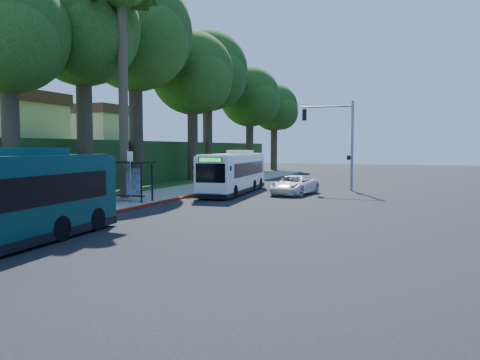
% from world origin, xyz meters
% --- Properties ---
extents(ground, '(140.00, 140.00, 0.00)m').
position_xyz_m(ground, '(0.00, 0.00, 0.00)').
color(ground, black).
rests_on(ground, ground).
extents(sidewalk, '(4.50, 70.00, 0.12)m').
position_xyz_m(sidewalk, '(-7.30, 0.00, 0.06)').
color(sidewalk, gray).
rests_on(sidewalk, ground).
extents(red_curb, '(0.25, 30.00, 0.13)m').
position_xyz_m(red_curb, '(-5.00, -4.00, 0.07)').
color(red_curb, '#9E1B11').
rests_on(red_curb, ground).
extents(grass_verge, '(8.00, 70.00, 0.06)m').
position_xyz_m(grass_verge, '(-13.00, 5.00, 0.03)').
color(grass_verge, '#234719').
rests_on(grass_verge, ground).
extents(bus_shelter, '(3.20, 1.51, 2.55)m').
position_xyz_m(bus_shelter, '(-7.26, -2.86, 1.81)').
color(bus_shelter, black).
rests_on(bus_shelter, ground).
extents(stop_sign_pole, '(0.35, 0.06, 3.17)m').
position_xyz_m(stop_sign_pole, '(-5.40, -5.00, 2.08)').
color(stop_sign_pole, gray).
rests_on(stop_sign_pole, ground).
extents(traffic_signal_pole, '(4.10, 0.30, 7.00)m').
position_xyz_m(traffic_signal_pole, '(3.78, 10.00, 4.42)').
color(traffic_signal_pole, gray).
rests_on(traffic_signal_pole, ground).
extents(palm_tree, '(4.20, 4.20, 14.40)m').
position_xyz_m(palm_tree, '(-8.20, -1.50, 12.38)').
color(palm_tree, '#4C3F2D').
rests_on(palm_tree, ground).
extents(hillside_backdrop, '(24.00, 60.00, 8.80)m').
position_xyz_m(hillside_backdrop, '(-26.30, 15.10, 2.44)').
color(hillside_backdrop, '#234719').
rests_on(hillside_backdrop, ground).
extents(tree_0, '(8.40, 8.00, 15.70)m').
position_xyz_m(tree_0, '(-12.40, -0.02, 11.20)').
color(tree_0, '#382B1E').
rests_on(tree_0, ground).
extents(tree_1, '(10.50, 10.00, 18.26)m').
position_xyz_m(tree_1, '(-13.37, 7.98, 12.73)').
color(tree_1, '#382B1E').
rests_on(tree_1, ground).
extents(tree_2, '(8.82, 8.40, 15.12)m').
position_xyz_m(tree_2, '(-11.89, 15.98, 10.48)').
color(tree_2, '#382B1E').
rests_on(tree_2, ground).
extents(tree_3, '(10.08, 9.60, 17.28)m').
position_xyz_m(tree_3, '(-13.88, 23.98, 11.98)').
color(tree_3, '#382B1E').
rests_on(tree_3, ground).
extents(tree_4, '(8.40, 8.00, 14.14)m').
position_xyz_m(tree_4, '(-11.40, 31.98, 9.73)').
color(tree_4, '#382B1E').
rests_on(tree_4, ground).
extents(tree_5, '(7.35, 7.00, 12.86)m').
position_xyz_m(tree_5, '(-10.41, 39.99, 8.96)').
color(tree_5, '#382B1E').
rests_on(tree_5, ground).
extents(tree_6, '(7.56, 7.20, 13.74)m').
position_xyz_m(tree_6, '(-12.91, -6.01, 9.71)').
color(tree_6, '#382B1E').
rests_on(tree_6, ground).
extents(white_bus, '(3.22, 10.83, 3.18)m').
position_xyz_m(white_bus, '(-3.21, 5.27, 1.55)').
color(white_bus, white).
rests_on(white_bus, ground).
extents(pickup, '(2.94, 5.23, 1.38)m').
position_xyz_m(pickup, '(1.31, 5.64, 0.69)').
color(pickup, white).
rests_on(pickup, ground).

